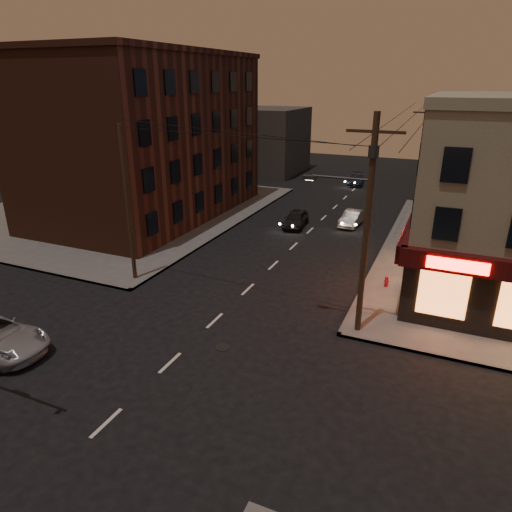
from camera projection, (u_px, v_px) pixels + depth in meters
The scene contains 13 objects.
ground at pixel (170, 363), 19.51m from camera, with size 120.00×120.00×0.00m, color black.
sidewalk_nw at pixel (122, 209), 42.45m from camera, with size 24.00×28.00×0.15m, color #514F4C.
brick_apartment at pixel (146, 138), 38.76m from camera, with size 12.00×20.00×13.00m, color #4C2518.
bg_building_ne_a at pixel (500, 164), 45.45m from camera, with size 10.00×12.00×7.00m, color #3F3D3A.
bg_building_nw at pixel (266, 140), 58.80m from camera, with size 9.00×10.00×8.00m, color #3F3D3A.
bg_building_ne_b at pixel (476, 149), 58.34m from camera, with size 8.00×8.00×6.00m, color #3F3D3A.
utility_pole_main at pixel (365, 216), 19.88m from camera, with size 4.20×0.44×10.00m.
utility_pole_far at pixel (420, 156), 42.61m from camera, with size 0.26×0.26×9.00m, color #382619.
utility_pole_west at pixel (128, 205), 25.93m from camera, with size 0.24×0.24×9.00m, color #382619.
sedan_near at pixel (296, 219), 37.38m from camera, with size 1.57×3.89×1.33m, color black.
sedan_mid at pixel (352, 218), 37.75m from camera, with size 1.30×3.73×1.23m, color gray.
sedan_far at pixel (356, 180), 52.42m from camera, with size 1.65×4.07×1.18m, color #192333.
fire_hydrant at pixel (386, 281), 26.20m from camera, with size 0.29×0.29×0.66m.
Camera 1 is at (10.02, -13.66, 11.33)m, focal length 32.00 mm.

